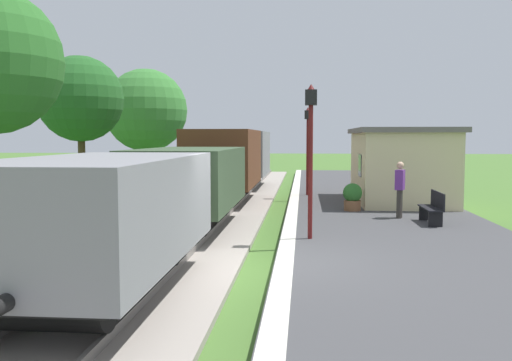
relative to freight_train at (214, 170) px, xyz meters
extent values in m
plane|color=#47702D|center=(2.40, -8.35, -1.55)|extent=(160.00, 160.00, 0.00)
cube|color=#424244|center=(5.60, -8.35, -1.43)|extent=(6.00, 60.00, 0.25)
cube|color=silver|center=(2.80, -8.35, -1.30)|extent=(0.36, 60.00, 0.01)
cube|color=#9E9389|center=(0.00, -8.35, -1.49)|extent=(3.80, 60.00, 0.12)
cube|color=slate|center=(0.72, -8.35, -1.36)|extent=(0.07, 60.00, 0.14)
cube|color=slate|center=(-0.72, -8.35, -1.36)|extent=(0.07, 60.00, 0.14)
cube|color=gray|center=(0.00, -10.71, 0.03)|extent=(2.50, 5.60, 1.60)
cube|color=black|center=(0.00, -10.71, -0.62)|extent=(2.10, 5.15, 0.50)
cylinder|color=black|center=(0.00, -8.92, -0.87)|extent=(1.56, 0.84, 0.84)
cylinder|color=black|center=(0.00, -12.50, -0.87)|extent=(1.56, 0.84, 0.84)
cylinder|color=black|center=(0.00, -7.76, -0.62)|extent=(0.20, 0.30, 0.20)
cube|color=#384C33|center=(0.00, -4.11, 0.03)|extent=(2.50, 5.60, 1.60)
cube|color=black|center=(0.00, -4.11, -0.62)|extent=(2.10, 5.15, 0.50)
cylinder|color=black|center=(0.00, -2.32, -0.87)|extent=(1.56, 0.84, 0.84)
cylinder|color=black|center=(0.00, -5.90, -0.87)|extent=(1.56, 0.84, 0.84)
cylinder|color=black|center=(0.00, -1.16, -0.62)|extent=(0.20, 0.30, 0.20)
cylinder|color=black|center=(0.00, -7.06, -0.62)|extent=(0.20, 0.30, 0.20)
cube|color=brown|center=(0.00, 2.49, 0.33)|extent=(2.50, 5.60, 2.20)
cube|color=black|center=(0.00, 2.49, -0.62)|extent=(2.10, 5.15, 0.50)
cylinder|color=black|center=(0.00, 4.28, -0.87)|extent=(1.56, 0.84, 0.84)
cylinder|color=black|center=(0.00, 0.70, -0.87)|extent=(1.56, 0.84, 0.84)
cylinder|color=black|center=(0.00, 5.44, -0.62)|extent=(0.20, 0.30, 0.20)
cylinder|color=black|center=(0.00, -0.46, -0.62)|extent=(0.20, 0.30, 0.20)
cube|color=gray|center=(0.00, 9.09, 0.33)|extent=(2.50, 5.60, 2.20)
cube|color=black|center=(0.00, 9.09, -0.62)|extent=(2.10, 5.15, 0.50)
cylinder|color=black|center=(0.00, 10.88, -0.87)|extent=(1.56, 0.84, 0.84)
cylinder|color=black|center=(0.00, 7.30, -0.87)|extent=(1.56, 0.84, 0.84)
cylinder|color=black|center=(0.00, 12.04, -0.62)|extent=(0.20, 0.30, 0.20)
cylinder|color=black|center=(0.00, 6.14, -0.62)|extent=(0.20, 0.30, 0.20)
cube|color=beige|center=(6.80, 2.02, 0.00)|extent=(3.20, 5.50, 2.60)
cube|color=#66605B|center=(6.80, 2.02, 1.39)|extent=(3.50, 5.80, 0.18)
cube|color=black|center=(5.19, 0.92, 0.13)|extent=(0.03, 0.90, 0.80)
cube|color=black|center=(6.76, -3.29, -0.86)|extent=(0.42, 1.50, 0.04)
cube|color=black|center=(6.95, -3.29, -0.62)|extent=(0.04, 1.50, 0.45)
cube|color=black|center=(6.76, -3.89, -1.09)|extent=(0.38, 0.06, 0.42)
cube|color=black|center=(6.76, -2.69, -1.09)|extent=(0.38, 0.06, 0.42)
cylinder|color=#38332D|center=(6.04, -2.36, -0.87)|extent=(0.15, 0.15, 0.86)
cylinder|color=#38332D|center=(6.09, -2.21, -0.87)|extent=(0.15, 0.15, 0.86)
cube|color=#662D8C|center=(6.06, -2.29, -0.14)|extent=(0.36, 0.44, 0.60)
sphere|color=tan|center=(6.06, -2.29, 0.30)|extent=(0.22, 0.22, 0.22)
cylinder|color=brown|center=(4.79, -0.73, -1.13)|extent=(0.56, 0.56, 0.34)
sphere|color=#2D6B28|center=(4.79, -0.73, -0.71)|extent=(0.64, 0.64, 0.64)
cylinder|color=#591414|center=(3.32, -5.91, 0.30)|extent=(0.11, 0.11, 3.20)
cube|color=black|center=(3.32, -5.91, 2.08)|extent=(0.28, 0.28, 0.36)
sphere|color=#F2E5BF|center=(3.32, -5.91, 2.08)|extent=(0.20, 0.20, 0.20)
cone|color=#591414|center=(3.32, -5.91, 2.32)|extent=(0.20, 0.20, 0.16)
cylinder|color=#591414|center=(3.32, 4.05, 0.30)|extent=(0.11, 0.11, 3.20)
cube|color=black|center=(3.32, 4.05, 2.08)|extent=(0.28, 0.28, 0.36)
sphere|color=#F2E5BF|center=(3.32, 4.05, 2.08)|extent=(0.20, 0.20, 0.20)
cone|color=#591414|center=(3.32, 4.05, 2.32)|extent=(0.20, 0.20, 0.16)
cylinder|color=#4C3823|center=(-5.51, 1.68, -0.09)|extent=(0.28, 0.28, 2.93)
sphere|color=#235B23|center=(-5.51, 1.68, 2.63)|extent=(3.33, 3.33, 3.33)
cylinder|color=#4C3823|center=(-5.51, 10.50, -0.32)|extent=(0.28, 0.28, 2.48)
sphere|color=#387A33|center=(-5.51, 10.50, 2.62)|extent=(4.53, 4.53, 4.53)
camera|label=1|loc=(3.16, -18.95, 1.14)|focal=38.18mm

